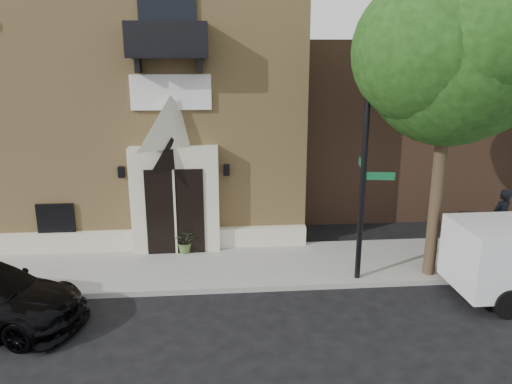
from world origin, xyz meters
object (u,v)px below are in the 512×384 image
(street_sign, at_px, (364,178))
(dumpster, at_px, (497,242))
(fire_hydrant, at_px, (453,262))
(pedestrian_near, at_px, (501,219))

(street_sign, distance_m, dumpster, 4.63)
(dumpster, bearing_deg, fire_hydrant, -138.76)
(street_sign, height_order, fire_hydrant, street_sign)
(fire_hydrant, distance_m, dumpster, 1.70)
(fire_hydrant, bearing_deg, street_sign, 176.35)
(dumpster, height_order, pedestrian_near, pedestrian_near)
(street_sign, bearing_deg, dumpster, 15.24)
(street_sign, xyz_separation_m, dumpster, (4.11, 0.47, -2.07))
(dumpster, xyz_separation_m, pedestrian_near, (0.78, 1.20, 0.26))
(fire_hydrant, xyz_separation_m, pedestrian_near, (2.33, 1.83, 0.54))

